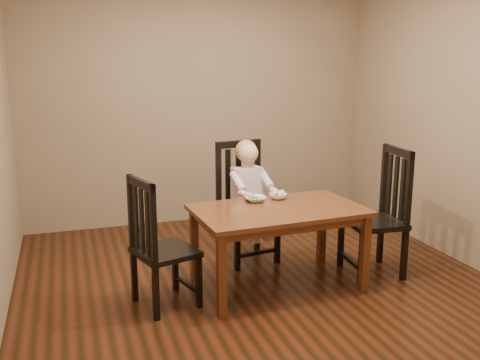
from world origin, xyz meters
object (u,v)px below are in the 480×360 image
object	(u,v)px
chair_child	(245,204)
chair_left	(159,246)
chair_right	(379,214)
toddler	(248,189)
dining_table	(278,217)
bowl_veg	(278,196)
bowl_peas	(255,199)

from	to	relation	value
chair_child	chair_left	size ratio (longest dim) A/B	1.09
chair_left	chair_right	distance (m)	1.97
toddler	chair_child	bearing A→B (deg)	-90.00
dining_table	bowl_veg	xyz separation A→B (m)	(0.11, 0.27, 0.10)
chair_child	bowl_veg	size ratio (longest dim) A/B	7.33
toddler	bowl_peas	world-z (taller)	toddler
bowl_peas	bowl_veg	size ratio (longest dim) A/B	1.17
chair_right	dining_table	bearing A→B (deg)	94.31
chair_right	chair_child	bearing A→B (deg)	58.87
toddler	chair_left	bearing A→B (deg)	28.35
bowl_peas	bowl_veg	distance (m)	0.22
chair_child	toddler	bearing A→B (deg)	90.00
bowl_peas	chair_left	bearing A→B (deg)	-160.72
chair_left	bowl_peas	world-z (taller)	chair_left
bowl_peas	toddler	bearing A→B (deg)	79.82
dining_table	chair_child	distance (m)	0.72
dining_table	toddler	bearing A→B (deg)	93.17
bowl_veg	chair_child	bearing A→B (deg)	108.59
chair_left	toddler	xyz separation A→B (m)	(0.97, 0.73, 0.20)
chair_child	chair_right	xyz separation A→B (m)	(1.01, -0.72, 0.00)
dining_table	chair_right	distance (m)	0.96
chair_left	bowl_peas	size ratio (longest dim) A/B	5.73
chair_child	bowl_veg	bearing A→B (deg)	100.08
chair_right	bowl_peas	xyz separation A→B (m)	(-1.07, 0.25, 0.17)
dining_table	chair_left	distance (m)	1.01
chair_child	chair_right	distance (m)	1.24
dining_table	chair_left	bearing A→B (deg)	-176.37
chair_left	bowl_veg	size ratio (longest dim) A/B	6.71
chair_child	dining_table	bearing A→B (deg)	85.07
dining_table	toddler	world-z (taller)	toddler
dining_table	chair_right	size ratio (longest dim) A/B	1.25
chair_right	toddler	world-z (taller)	chair_right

